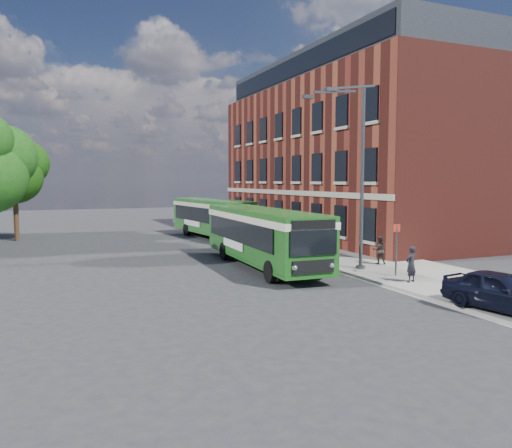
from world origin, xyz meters
name	(u,v)px	position (x,y,z in m)	size (l,w,h in m)	color
ground	(249,272)	(0.00, 0.00, 0.00)	(120.00, 120.00, 0.00)	#28292B
pavement	(298,244)	(7.00, 8.00, 0.07)	(6.00, 48.00, 0.15)	gray
kerb_line	(258,248)	(3.95, 8.00, 0.01)	(0.12, 48.00, 0.01)	beige
brick_office	(352,150)	(14.00, 12.00, 6.97)	(12.10, 26.00, 14.20)	maroon
street_lamp	(356,175)	(4.84, -2.00, 4.79)	(2.96, 2.38, 9.00)	#3E4043
bus_stop_sign	(396,246)	(5.60, -4.20, 1.51)	(0.35, 0.08, 2.52)	#3E4043
bus_front	(262,232)	(1.21, 1.07, 1.83)	(3.02, 11.75, 3.02)	#1C5A1A
bus_rear	(212,215)	(2.92, 14.87, 1.83)	(3.66, 10.76, 3.02)	#246222
parked_car	(502,291)	(4.80, -10.67, 0.83)	(1.60, 3.98, 1.35)	black
pedestrian_a	(411,264)	(5.24, -5.64, 0.94)	(0.57, 0.38, 1.57)	black
pedestrian_b	(379,250)	(6.85, -1.28, 0.88)	(0.71, 0.55, 1.46)	black
tree_right	(15,168)	(-11.10, 18.61, 5.42)	(4.73, 4.50, 7.99)	#3A2715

